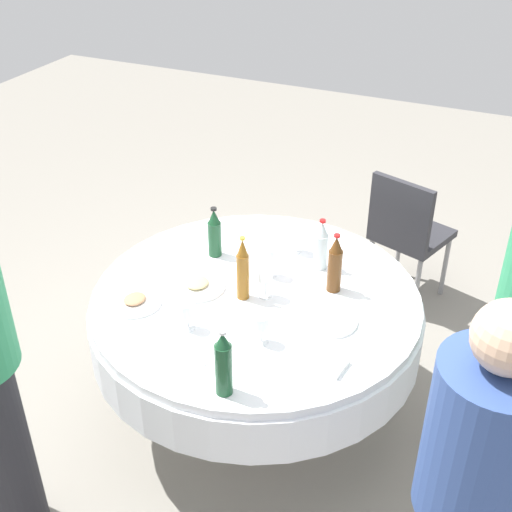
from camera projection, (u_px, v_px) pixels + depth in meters
The scene contains 20 objects.
ground_plane at pixel (256, 410), 3.48m from camera, with size 10.00×10.00×0.00m, color gray.
dining_table at pixel (256, 319), 3.16m from camera, with size 1.54×1.54×0.74m.
bottle_amber_south at pixel (243, 270), 2.98m from camera, with size 0.06×0.06×0.32m.
bottle_dark_green_left at pixel (223, 364), 2.47m from camera, with size 0.07×0.07×0.29m.
bottle_brown_east at pixel (335, 265), 3.04m from camera, with size 0.07×0.07×0.30m.
bottle_clear_near at pixel (321, 246), 3.21m from camera, with size 0.07×0.07×0.26m.
bottle_dark_green_mid at pixel (215, 233), 3.31m from camera, with size 0.07×0.07×0.27m.
wine_glass_near at pixel (296, 234), 3.34m from camera, with size 0.07×0.07×0.15m.
wine_glass_mid at pixel (188, 312), 2.82m from camera, with size 0.06×0.06×0.13m.
wine_glass_inner at pixel (270, 256), 3.15m from camera, with size 0.07×0.07×0.15m.
wine_glass_far at pixel (261, 323), 2.74m from camera, with size 0.06×0.06×0.13m.
wine_glass_west at pixel (265, 275), 3.00m from camera, with size 0.07×0.07×0.16m.
plate_west at pixel (135, 301), 3.01m from camera, with size 0.24×0.24×0.04m.
plate_outer at pixel (198, 285), 3.12m from camera, with size 0.26×0.26×0.04m.
plate_front at pixel (330, 321), 2.90m from camera, with size 0.24×0.24×0.02m.
fork_left at pixel (200, 351), 2.74m from camera, with size 0.18×0.02×0.01m, color silver.
knife_east at pixel (189, 247), 3.42m from camera, with size 0.18×0.02×0.01m, color silver.
folded_napkin at pixel (330, 364), 2.65m from camera, with size 0.12×0.12×0.02m, color white.
person_east at pixel (468, 503), 2.04m from camera, with size 0.34×0.34×1.56m.
chair_inner at pixel (406, 229), 4.03m from camera, with size 0.51×0.51×0.87m.
Camera 1 is at (-2.29, -1.03, 2.53)m, focal length 47.11 mm.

